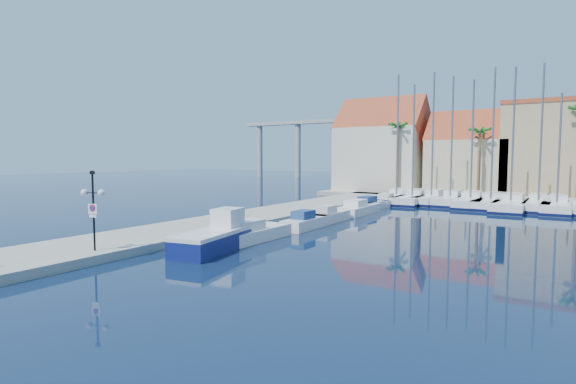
% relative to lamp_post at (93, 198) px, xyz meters
% --- Properties ---
extents(ground, '(260.00, 260.00, 0.00)m').
position_rel_lamp_post_xyz_m(ground, '(7.10, 1.40, -3.25)').
color(ground, black).
rests_on(ground, ground).
extents(quay_west, '(6.00, 77.00, 0.50)m').
position_rel_lamp_post_xyz_m(quay_west, '(-1.90, 14.90, -3.00)').
color(quay_west, gray).
rests_on(quay_west, ground).
extents(shore_north, '(54.00, 16.00, 0.50)m').
position_rel_lamp_post_xyz_m(shore_north, '(17.10, 49.40, -3.00)').
color(shore_north, gray).
rests_on(shore_north, ground).
extents(lamp_post, '(1.38, 0.68, 4.19)m').
position_rel_lamp_post_xyz_m(lamp_post, '(0.00, 0.00, 0.00)').
color(lamp_post, black).
rests_on(lamp_post, quay_west).
extents(fishing_boat, '(3.34, 6.85, 2.30)m').
position_rel_lamp_post_xyz_m(fishing_boat, '(3.63, 5.52, -2.49)').
color(fishing_boat, navy).
rests_on(fishing_boat, ground).
extents(motorboat_west_0, '(1.98, 6.09, 1.40)m').
position_rel_lamp_post_xyz_m(motorboat_west_0, '(3.64, 8.76, -2.74)').
color(motorboat_west_0, white).
rests_on(motorboat_west_0, ground).
extents(motorboat_west_1, '(1.76, 5.16, 1.40)m').
position_rel_lamp_post_xyz_m(motorboat_west_1, '(3.99, 14.95, -2.74)').
color(motorboat_west_1, white).
rests_on(motorboat_west_1, ground).
extents(motorboat_west_2, '(1.73, 5.11, 1.40)m').
position_rel_lamp_post_xyz_m(motorboat_west_2, '(3.86, 18.82, -2.74)').
color(motorboat_west_2, white).
rests_on(motorboat_west_2, ground).
extents(motorboat_west_3, '(2.20, 6.59, 1.40)m').
position_rel_lamp_post_xyz_m(motorboat_west_3, '(3.75, 24.98, -2.74)').
color(motorboat_west_3, white).
rests_on(motorboat_west_3, ground).
extents(motorboat_west_4, '(2.29, 5.79, 1.40)m').
position_rel_lamp_post_xyz_m(motorboat_west_4, '(3.24, 28.96, -2.74)').
color(motorboat_west_4, white).
rests_on(motorboat_west_4, ground).
extents(motorboat_west_5, '(1.70, 5.16, 1.40)m').
position_rel_lamp_post_xyz_m(motorboat_west_5, '(3.54, 33.33, -2.74)').
color(motorboat_west_5, white).
rests_on(motorboat_west_5, ground).
extents(motorboat_west_6, '(2.39, 6.93, 1.40)m').
position_rel_lamp_post_xyz_m(motorboat_west_6, '(3.18, 40.09, -2.74)').
color(motorboat_west_6, white).
rests_on(motorboat_west_6, ground).
extents(sailboat_0, '(2.63, 9.75, 14.81)m').
position_rel_lamp_post_xyz_m(sailboat_0, '(3.29, 37.48, -2.63)').
color(sailboat_0, white).
rests_on(sailboat_0, ground).
extents(sailboat_1, '(3.47, 10.58, 13.49)m').
position_rel_lamp_post_xyz_m(sailboat_1, '(5.17, 37.38, -2.66)').
color(sailboat_1, white).
rests_on(sailboat_1, ground).
extents(sailboat_2, '(3.07, 8.91, 14.79)m').
position_rel_lamp_post_xyz_m(sailboat_2, '(7.22, 38.03, -2.60)').
color(sailboat_2, white).
rests_on(sailboat_2, ground).
extents(sailboat_3, '(2.75, 8.80, 14.17)m').
position_rel_lamp_post_xyz_m(sailboat_3, '(9.26, 38.05, -2.61)').
color(sailboat_3, white).
rests_on(sailboat_3, ground).
extents(sailboat_4, '(3.58, 10.64, 13.51)m').
position_rel_lamp_post_xyz_m(sailboat_4, '(11.39, 37.73, -2.66)').
color(sailboat_4, white).
rests_on(sailboat_4, ground).
extents(sailboat_5, '(3.05, 9.74, 14.53)m').
position_rel_lamp_post_xyz_m(sailboat_5, '(13.54, 37.35, -2.63)').
color(sailboat_5, white).
rests_on(sailboat_5, ground).
extents(sailboat_6, '(3.16, 11.31, 14.25)m').
position_rel_lamp_post_xyz_m(sailboat_6, '(15.48, 36.64, -2.66)').
color(sailboat_6, white).
rests_on(sailboat_6, ground).
extents(sailboat_7, '(2.52, 9.25, 14.57)m').
position_rel_lamp_post_xyz_m(sailboat_7, '(17.85, 37.84, -2.62)').
color(sailboat_7, white).
rests_on(sailboat_7, ground).
extents(sailboat_8, '(2.63, 9.83, 11.47)m').
position_rel_lamp_post_xyz_m(sailboat_8, '(19.46, 37.28, -2.68)').
color(sailboat_8, white).
rests_on(sailboat_8, ground).
extents(building_0, '(12.30, 9.00, 13.50)m').
position_rel_lamp_post_xyz_m(building_0, '(-2.90, 48.40, 3.28)').
color(building_0, beige).
rests_on(building_0, shore_north).
extents(building_1, '(10.30, 8.00, 11.00)m').
position_rel_lamp_post_xyz_m(building_1, '(9.10, 48.40, 2.05)').
color(building_1, tan).
rests_on(building_1, shore_north).
extents(building_2, '(14.20, 10.20, 11.50)m').
position_rel_lamp_post_xyz_m(building_2, '(20.10, 49.40, 3.01)').
color(building_2, tan).
rests_on(building_2, shore_north).
extents(palm_0, '(2.60, 2.60, 10.15)m').
position_rel_lamp_post_xyz_m(palm_0, '(1.10, 43.40, 5.83)').
color(palm_0, brown).
rests_on(palm_0, shore_north).
extents(palm_1, '(2.60, 2.60, 9.15)m').
position_rel_lamp_post_xyz_m(palm_1, '(11.10, 43.40, 4.89)').
color(palm_1, brown).
rests_on(palm_1, shore_north).
extents(viaduct, '(48.00, 2.20, 14.45)m').
position_rel_lamp_post_xyz_m(viaduct, '(-31.97, 83.40, 7.00)').
color(viaduct, '#9E9E99').
rests_on(viaduct, ground).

